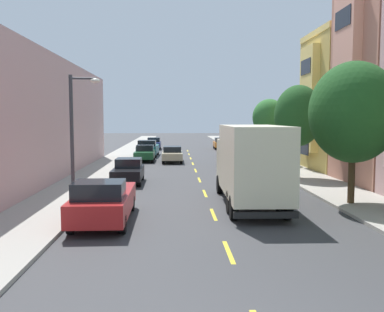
# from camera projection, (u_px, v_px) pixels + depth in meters

# --- Properties ---
(ground_plane) EXTENTS (160.00, 160.00, 0.00)m
(ground_plane) POSITION_uv_depth(u_px,v_px,m) (194.00, 166.00, 35.67)
(ground_plane) COLOR #38383A
(sidewalk_left) EXTENTS (3.20, 120.00, 0.14)m
(sidewalk_left) POSITION_uv_depth(u_px,v_px,m) (104.00, 169.00, 33.38)
(sidewalk_left) COLOR #A39E93
(sidewalk_left) RESTS_ON ground_plane
(sidewalk_right) EXTENTS (3.20, 120.00, 0.14)m
(sidewalk_right) POSITION_uv_depth(u_px,v_px,m) (284.00, 168.00, 33.96)
(sidewalk_right) COLOR #A39E93
(sidewalk_right) RESTS_ON ground_plane
(lane_centerline_dashes) EXTENTS (0.14, 47.20, 0.01)m
(lane_centerline_dashes) POSITION_uv_depth(u_px,v_px,m) (197.00, 175.00, 30.20)
(lane_centerline_dashes) COLOR yellow
(lane_centerline_dashes) RESTS_ON ground_plane
(street_tree_second) EXTENTS (3.93, 3.93, 6.36)m
(street_tree_second) POSITION_uv_depth(u_px,v_px,m) (354.00, 112.00, 19.13)
(street_tree_second) COLOR #47331E
(street_tree_second) RESTS_ON sidewalk_right
(street_tree_third) EXTENTS (3.09, 3.09, 5.97)m
(street_tree_third) POSITION_uv_depth(u_px,v_px,m) (298.00, 116.00, 27.64)
(street_tree_third) COLOR #47331E
(street_tree_third) RESTS_ON sidewalk_right
(street_tree_farthest) EXTENTS (2.82, 2.82, 5.46)m
(street_tree_farthest) POSITION_uv_depth(u_px,v_px,m) (269.00, 117.00, 36.15)
(street_tree_farthest) COLOR #47331E
(street_tree_farthest) RESTS_ON sidewalk_right
(street_lamp) EXTENTS (1.35, 0.28, 5.71)m
(street_lamp) POSITION_uv_depth(u_px,v_px,m) (76.00, 129.00, 18.76)
(street_lamp) COLOR #38383D
(street_lamp) RESTS_ON sidewalk_left
(delivery_box_truck) EXTENTS (2.51, 8.07, 3.66)m
(delivery_box_truck) POSITION_uv_depth(u_px,v_px,m) (250.00, 162.00, 19.22)
(delivery_box_truck) COLOR beige
(delivery_box_truck) RESTS_ON ground_plane
(parked_hatchback_black) EXTENTS (1.78, 4.02, 1.50)m
(parked_hatchback_black) POSITION_uv_depth(u_px,v_px,m) (128.00, 171.00, 26.28)
(parked_hatchback_black) COLOR black
(parked_hatchback_black) RESTS_ON ground_plane
(parked_hatchback_forest) EXTENTS (1.74, 4.00, 1.50)m
(parked_hatchback_forest) POSITION_uv_depth(u_px,v_px,m) (145.00, 153.00, 39.64)
(parked_hatchback_forest) COLOR #194C28
(parked_hatchback_forest) RESTS_ON ground_plane
(parked_pickup_teal) EXTENTS (2.15, 5.35, 1.73)m
(parked_pickup_teal) POSITION_uv_depth(u_px,v_px,m) (148.00, 148.00, 44.84)
(parked_pickup_teal) COLOR #195B60
(parked_pickup_teal) RESTS_ON ground_plane
(parked_pickup_charcoal) EXTENTS (2.01, 5.30, 1.73)m
(parked_pickup_charcoal) POSITION_uv_depth(u_px,v_px,m) (244.00, 156.00, 35.88)
(parked_pickup_charcoal) COLOR #333338
(parked_pickup_charcoal) RESTS_ON ground_plane
(parked_hatchback_navy) EXTENTS (1.74, 4.00, 1.50)m
(parked_hatchback_navy) POSITION_uv_depth(u_px,v_px,m) (154.00, 143.00, 54.90)
(parked_hatchback_navy) COLOR navy
(parked_hatchback_navy) RESTS_ON ground_plane
(parked_pickup_red) EXTENTS (2.07, 5.33, 1.73)m
(parked_pickup_red) POSITION_uv_depth(u_px,v_px,m) (103.00, 201.00, 16.32)
(parked_pickup_red) COLOR #AD1E1E
(parked_pickup_red) RESTS_ON ground_plane
(parked_hatchback_orange) EXTENTS (1.83, 4.04, 1.50)m
(parked_hatchback_orange) POSITION_uv_depth(u_px,v_px,m) (221.00, 143.00, 55.09)
(parked_hatchback_orange) COLOR orange
(parked_hatchback_orange) RESTS_ON ground_plane
(parked_suv_white) EXTENTS (2.00, 4.82, 1.93)m
(parked_suv_white) POSITION_uv_depth(u_px,v_px,m) (231.00, 147.00, 44.72)
(parked_suv_white) COLOR silver
(parked_suv_white) RESTS_ON ground_plane
(moving_champagne_sedan) EXTENTS (1.80, 4.50, 1.43)m
(moving_champagne_sedan) POSITION_uv_depth(u_px,v_px,m) (172.00, 154.00, 38.92)
(moving_champagne_sedan) COLOR tan
(moving_champagne_sedan) RESTS_ON ground_plane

